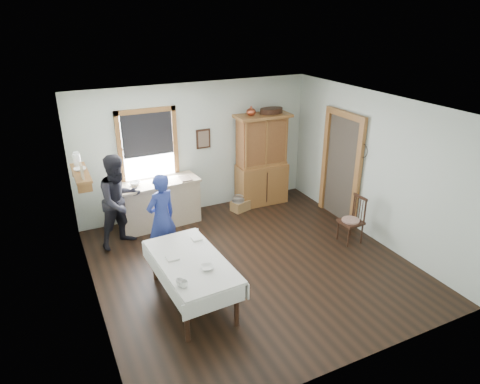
# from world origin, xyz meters

# --- Properties ---
(room) EXTENTS (5.01, 5.01, 2.70)m
(room) POSITION_xyz_m (0.00, 0.00, 1.35)
(room) COLOR black
(room) RESTS_ON ground
(window) EXTENTS (1.18, 0.07, 1.48)m
(window) POSITION_xyz_m (-1.00, 2.46, 1.62)
(window) COLOR white
(window) RESTS_ON room
(doorway) EXTENTS (0.09, 1.14, 2.22)m
(doorway) POSITION_xyz_m (2.46, 0.85, 1.16)
(doorway) COLOR #42392F
(doorway) RESTS_ON room
(wall_shelf) EXTENTS (0.24, 1.00, 0.44)m
(wall_shelf) POSITION_xyz_m (-2.37, 1.54, 1.57)
(wall_shelf) COLOR #9B6830
(wall_shelf) RESTS_ON room
(framed_picture) EXTENTS (0.30, 0.04, 0.40)m
(framed_picture) POSITION_xyz_m (0.15, 2.46, 1.55)
(framed_picture) COLOR #371D13
(framed_picture) RESTS_ON room
(rug_beater) EXTENTS (0.01, 0.27, 0.27)m
(rug_beater) POSITION_xyz_m (2.45, 0.30, 1.72)
(rug_beater) COLOR black
(rug_beater) RESTS_ON room
(work_counter) EXTENTS (1.65, 0.71, 0.92)m
(work_counter) POSITION_xyz_m (-0.97, 2.11, 0.46)
(work_counter) COLOR tan
(work_counter) RESTS_ON room
(china_hutch) EXTENTS (1.19, 0.59, 1.99)m
(china_hutch) POSITION_xyz_m (1.37, 2.17, 1.00)
(china_hutch) COLOR #9B6830
(china_hutch) RESTS_ON room
(dining_table) EXTENTS (1.02, 1.81, 0.71)m
(dining_table) POSITION_xyz_m (-1.23, -0.48, 0.35)
(dining_table) COLOR silver
(dining_table) RESTS_ON room
(spindle_chair) EXTENTS (0.43, 0.43, 0.90)m
(spindle_chair) POSITION_xyz_m (2.01, -0.10, 0.45)
(spindle_chair) COLOR #371D13
(spindle_chair) RESTS_ON room
(pail) EXTENTS (0.31, 0.31, 0.28)m
(pail) POSITION_xyz_m (0.72, 2.00, 0.14)
(pail) COLOR #A0A4A8
(pail) RESTS_ON room
(wicker_basket) EXTENTS (0.43, 0.36, 0.22)m
(wicker_basket) POSITION_xyz_m (0.77, 2.00, 0.11)
(wicker_basket) COLOR #A57B4A
(wicker_basket) RESTS_ON room
(woman_blue) EXTENTS (0.62, 0.52, 1.45)m
(woman_blue) POSITION_xyz_m (-1.26, 0.85, 0.72)
(woman_blue) COLOR navy
(woman_blue) RESTS_ON room
(figure_dark) EXTENTS (0.95, 0.86, 1.60)m
(figure_dark) POSITION_xyz_m (-1.78, 1.66, 0.80)
(figure_dark) COLOR black
(figure_dark) RESTS_ON room
(table_cup_a) EXTENTS (0.12, 0.12, 0.09)m
(table_cup_a) POSITION_xyz_m (-1.53, -1.06, 0.75)
(table_cup_a) COLOR white
(table_cup_a) RESTS_ON dining_table
(table_cup_b) EXTENTS (0.13, 0.13, 0.09)m
(table_cup_b) POSITION_xyz_m (-1.57, -1.00, 0.75)
(table_cup_b) COLOR white
(table_cup_b) RESTS_ON dining_table
(table_bowl) EXTENTS (0.25, 0.25, 0.05)m
(table_bowl) POSITION_xyz_m (-1.11, -0.80, 0.73)
(table_bowl) COLOR white
(table_bowl) RESTS_ON dining_table
(counter_book) EXTENTS (0.19, 0.25, 0.02)m
(counter_book) POSITION_xyz_m (-0.54, 2.01, 0.93)
(counter_book) COLOR brown
(counter_book) RESTS_ON work_counter
(counter_bowl) EXTENTS (0.21, 0.21, 0.06)m
(counter_bowl) POSITION_xyz_m (-1.39, 2.14, 0.95)
(counter_bowl) COLOR white
(counter_bowl) RESTS_ON work_counter
(shelf_bowl) EXTENTS (0.22, 0.22, 0.05)m
(shelf_bowl) POSITION_xyz_m (-2.37, 1.55, 1.60)
(shelf_bowl) COLOR white
(shelf_bowl) RESTS_ON wall_shelf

